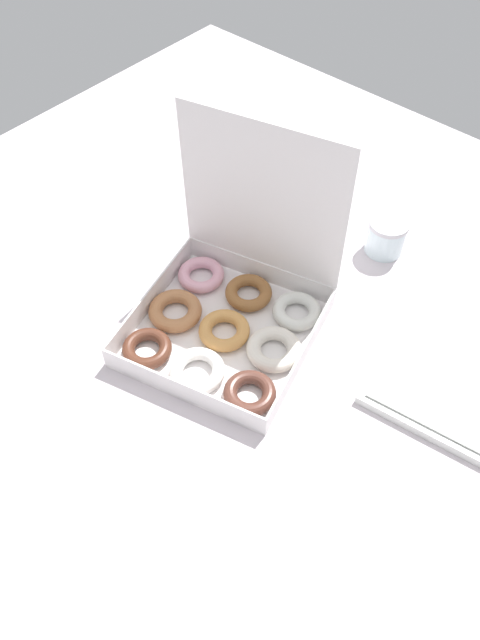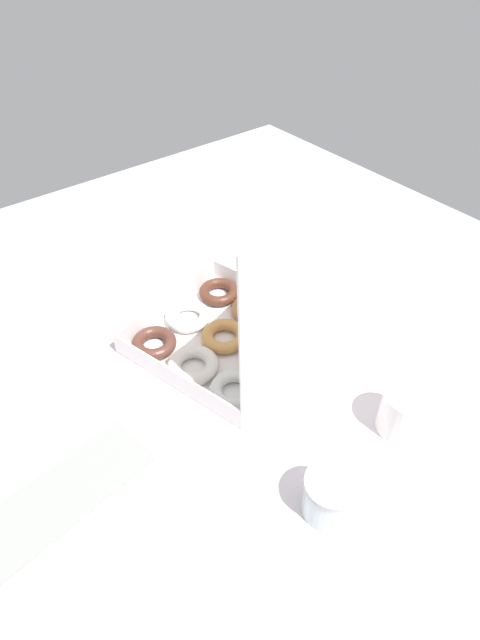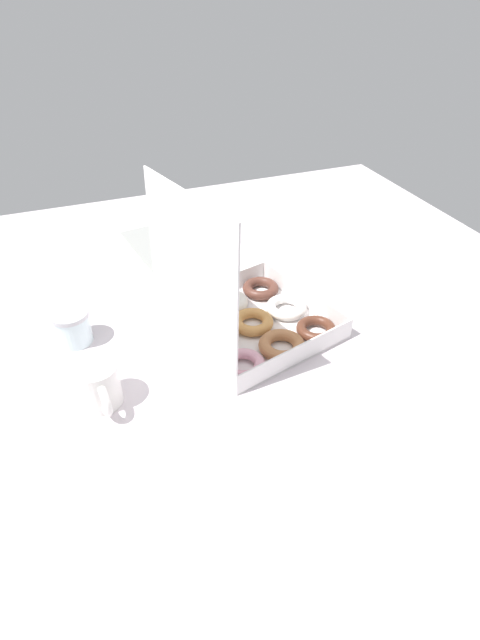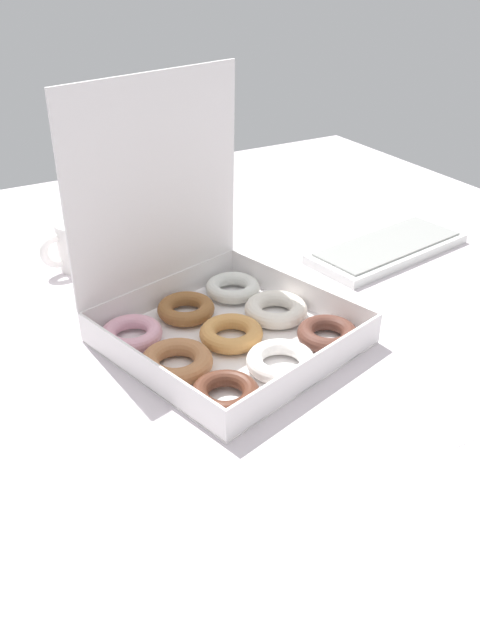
{
  "view_description": "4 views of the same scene",
  "coord_description": "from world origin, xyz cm",
  "px_view_note": "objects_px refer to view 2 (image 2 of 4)",
  "views": [
    {
      "loc": [
        50.48,
        -56.0,
        96.95
      ],
      "look_at": [
        1.36,
        0.12,
        4.84
      ],
      "focal_mm": 35.0,
      "sensor_mm": 36.0,
      "label": 1
    },
    {
      "loc": [
        44.53,
        60.84,
        76.83
      ],
      "look_at": [
        -4.05,
        -0.52,
        5.65
      ],
      "focal_mm": 28.0,
      "sensor_mm": 36.0,
      "label": 2
    },
    {
      "loc": [
        -89.84,
        35.74,
        73.5
      ],
      "look_at": [
        -0.31,
        1.12,
        2.69
      ],
      "focal_mm": 28.0,
      "sensor_mm": 36.0,
      "label": 3
    },
    {
      "loc": [
        -40.66,
        -74.25,
        54.03
      ],
      "look_at": [
        1.31,
        -0.87,
        2.95
      ],
      "focal_mm": 35.0,
      "sensor_mm": 36.0,
      "label": 4
    }
  ],
  "objects_px": {
    "donut_box": "(233,331)",
    "coffee_mug": "(406,410)",
    "glass_jar": "(329,496)",
    "keyboard": "(58,502)"
  },
  "relations": [
    {
      "from": "donut_box",
      "to": "coffee_mug",
      "type": "bearing_deg",
      "value": 107.75
    },
    {
      "from": "coffee_mug",
      "to": "glass_jar",
      "type": "relative_size",
      "value": 1.46
    },
    {
      "from": "donut_box",
      "to": "coffee_mug",
      "type": "relative_size",
      "value": 3.22
    },
    {
      "from": "donut_box",
      "to": "glass_jar",
      "type": "bearing_deg",
      "value": 74.34
    },
    {
      "from": "coffee_mug",
      "to": "glass_jar",
      "type": "xyz_separation_m",
      "value": [
        0.22,
        0.03,
        -0.01
      ]
    },
    {
      "from": "donut_box",
      "to": "keyboard",
      "type": "height_order",
      "value": "donut_box"
    },
    {
      "from": "keyboard",
      "to": "glass_jar",
      "type": "relative_size",
      "value": 4.15
    },
    {
      "from": "keyboard",
      "to": "coffee_mug",
      "type": "bearing_deg",
      "value": 156.33
    },
    {
      "from": "coffee_mug",
      "to": "glass_jar",
      "type": "height_order",
      "value": "coffee_mug"
    },
    {
      "from": "coffee_mug",
      "to": "glass_jar",
      "type": "bearing_deg",
      "value": 7.05
    }
  ]
}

